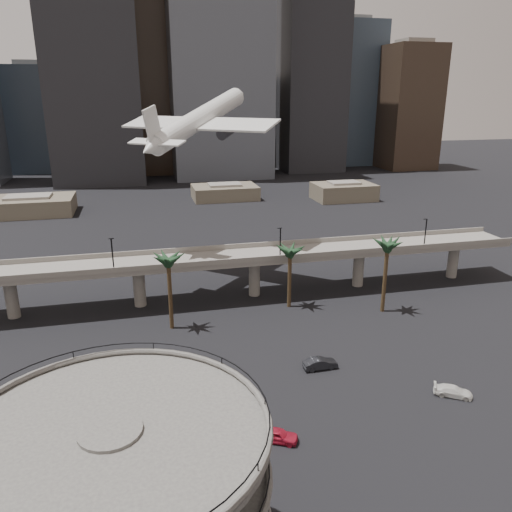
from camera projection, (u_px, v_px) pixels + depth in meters
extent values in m
cylinder|color=#4C4A47|center=(116.00, 483.00, 35.16)|extent=(22.00, 22.00, 0.45)
torus|color=#4C4A47|center=(115.00, 477.00, 35.02)|extent=(22.20, 22.20, 0.50)
torus|color=black|center=(114.00, 468.00, 34.77)|extent=(21.80, 21.80, 0.10)
cylinder|color=#4C4A47|center=(111.00, 435.00, 33.92)|extent=(22.00, 22.00, 0.45)
torus|color=#4C4A47|center=(110.00, 429.00, 33.78)|extent=(22.20, 22.20, 0.50)
torus|color=black|center=(109.00, 419.00, 33.53)|extent=(21.80, 21.80, 0.10)
cube|color=gray|center=(197.00, 261.00, 93.76)|extent=(130.00, 9.00, 0.90)
cube|color=gray|center=(200.00, 264.00, 89.32)|extent=(130.00, 0.30, 1.00)
cube|color=gray|center=(194.00, 249.00, 97.64)|extent=(130.00, 0.30, 1.00)
cylinder|color=gray|center=(11.00, 297.00, 87.74)|extent=(2.20, 2.20, 8.00)
cylinder|color=gray|center=(139.00, 286.00, 92.62)|extent=(2.20, 2.20, 8.00)
cylinder|color=gray|center=(254.00, 277.00, 97.50)|extent=(2.20, 2.20, 8.00)
cylinder|color=gray|center=(358.00, 268.00, 102.38)|extent=(2.20, 2.20, 8.00)
cylinder|color=gray|center=(453.00, 260.00, 107.26)|extent=(2.20, 2.20, 8.00)
cylinder|color=black|center=(113.00, 255.00, 85.65)|extent=(0.24, 0.24, 6.00)
cylinder|color=black|center=(280.00, 243.00, 92.30)|extent=(0.24, 0.24, 6.00)
cylinder|color=black|center=(425.00, 233.00, 98.96)|extent=(0.24, 0.24, 6.00)
cylinder|color=#43341C|center=(170.00, 295.00, 82.86)|extent=(0.70, 0.70, 12.15)
ellipsoid|color=#17341D|center=(168.00, 258.00, 80.85)|extent=(4.40, 4.40, 2.00)
cylinder|color=#43341C|center=(289.00, 279.00, 91.64)|extent=(0.70, 0.70, 10.80)
ellipsoid|color=#17341D|center=(290.00, 249.00, 89.85)|extent=(4.40, 4.40, 2.00)
cylinder|color=#43341C|center=(385.00, 279.00, 89.37)|extent=(0.70, 0.70, 12.60)
ellipsoid|color=#17341D|center=(388.00, 243.00, 87.29)|extent=(4.40, 4.40, 2.00)
cube|color=brown|center=(30.00, 206.00, 163.99)|extent=(28.00, 18.00, 5.50)
cube|color=gray|center=(28.00, 196.00, 163.01)|extent=(14.00, 9.00, 0.80)
cube|color=brown|center=(225.00, 192.00, 188.17)|extent=(24.00, 16.00, 5.00)
cube|color=gray|center=(225.00, 185.00, 187.27)|extent=(12.00, 8.00, 0.80)
cube|color=brown|center=(344.00, 192.00, 186.46)|extent=(22.00, 15.00, 6.00)
cube|color=gray|center=(344.00, 183.00, 185.40)|extent=(11.00, 7.50, 0.80)
cube|color=#33404E|center=(41.00, 120.00, 251.81)|extent=(30.00, 30.00, 50.88)
cube|color=gray|center=(34.00, 63.00, 243.54)|extent=(16.50, 16.50, 2.40)
cube|color=black|center=(89.00, 42.00, 206.67)|extent=(38.00, 30.00, 116.60)
cube|color=#32251B|center=(161.00, 72.00, 239.72)|extent=(28.00, 26.00, 95.40)
cube|color=#4B4F59|center=(218.00, 33.00, 221.84)|extent=(45.00, 32.00, 127.20)
cube|color=gray|center=(255.00, 124.00, 272.57)|extent=(24.00, 24.00, 44.52)
cube|color=gray|center=(255.00, 78.00, 265.29)|extent=(13.20, 13.20, 2.40)
cube|color=black|center=(312.00, 67.00, 245.84)|extent=(30.00, 28.00, 100.70)
cube|color=#33404E|center=(345.00, 95.00, 274.43)|extent=(34.00, 30.00, 74.20)
cube|color=gray|center=(349.00, 19.00, 262.55)|extent=(18.70, 16.50, 2.40)
cube|color=#32251B|center=(408.00, 108.00, 258.84)|extent=(26.00, 26.00, 61.48)
cube|color=gray|center=(414.00, 42.00, 248.93)|extent=(14.30, 14.30, 2.40)
cube|color=gray|center=(183.00, 126.00, 283.51)|extent=(22.00, 22.00, 40.28)
cube|color=gray|center=(182.00, 87.00, 276.89)|extent=(12.10, 12.10, 2.40)
cylinder|color=silver|center=(200.00, 118.00, 100.84)|extent=(23.22, 26.47, 12.06)
cone|color=silver|center=(239.00, 95.00, 113.63)|extent=(6.19, 6.28, 4.90)
cone|color=silver|center=(150.00, 149.00, 88.04)|extent=(5.77, 5.90, 4.47)
cube|color=silver|center=(198.00, 123.00, 100.36)|extent=(30.20, 27.05, 2.28)
cube|color=silver|center=(156.00, 142.00, 89.46)|extent=(10.25, 9.24, 0.97)
cube|color=silver|center=(152.00, 125.00, 87.83)|extent=(3.56, 4.12, 6.87)
cylinder|color=#27272C|center=(176.00, 129.00, 104.21)|extent=(5.01, 5.35, 3.38)
cylinder|color=#27272C|center=(227.00, 131.00, 98.97)|extent=(5.01, 5.35, 3.38)
imported|color=#B81A33|center=(277.00, 435.00, 56.89)|extent=(5.10, 3.75, 1.61)
imported|color=black|center=(320.00, 363.00, 71.97)|extent=(5.05, 1.85, 1.65)
imported|color=white|center=(453.00, 391.00, 65.49)|extent=(5.22, 4.19, 1.42)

